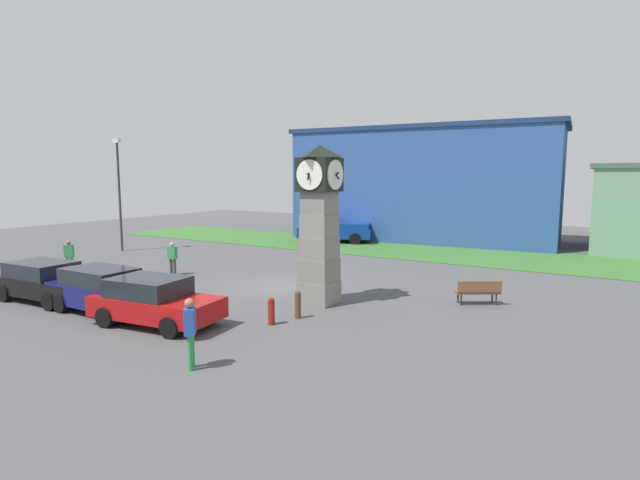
{
  "coord_description": "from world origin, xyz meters",
  "views": [
    {
      "loc": [
        12.31,
        -16.72,
        4.67
      ],
      "look_at": [
        1.14,
        1.44,
        1.92
      ],
      "focal_mm": 28.0,
      "sensor_mm": 36.0,
      "label": 1
    }
  ],
  "objects_px": {
    "car_by_building": "(154,301)",
    "pedestrian_near_bench": "(172,256)",
    "bench": "(478,290)",
    "street_lamp_near_road": "(408,184)",
    "bollard_mid_row": "(271,311)",
    "pickup_truck": "(335,229)",
    "pedestrian_crossing_lot": "(190,329)",
    "car_navy_sedan": "(46,281)",
    "pedestrian_by_cars": "(69,255)",
    "car_near_tower": "(105,290)",
    "bollard_near_tower": "(298,304)",
    "street_lamp_far_side": "(119,187)",
    "clock_tower": "(319,221)"
  },
  "relations": [
    {
      "from": "bench",
      "to": "pedestrian_by_cars",
      "type": "bearing_deg",
      "value": -166.52
    },
    {
      "from": "car_by_building",
      "to": "bollard_mid_row",
      "type": "bearing_deg",
      "value": 31.26
    },
    {
      "from": "pedestrian_by_cars",
      "to": "pedestrian_crossing_lot",
      "type": "bearing_deg",
      "value": -21.73
    },
    {
      "from": "bollard_near_tower",
      "to": "street_lamp_near_road",
      "type": "bearing_deg",
      "value": 101.38
    },
    {
      "from": "clock_tower",
      "to": "pedestrian_crossing_lot",
      "type": "relative_size",
      "value": 3.28
    },
    {
      "from": "bollard_mid_row",
      "to": "pedestrian_by_cars",
      "type": "distance_m",
      "value": 13.39
    },
    {
      "from": "car_by_building",
      "to": "pickup_truck",
      "type": "xyz_separation_m",
      "value": [
        -4.91,
        19.92,
        0.17
      ]
    },
    {
      "from": "car_by_building",
      "to": "pedestrian_near_bench",
      "type": "bearing_deg",
      "value": 134.09
    },
    {
      "from": "bollard_mid_row",
      "to": "pedestrian_near_bench",
      "type": "relative_size",
      "value": 0.57
    },
    {
      "from": "clock_tower",
      "to": "street_lamp_near_road",
      "type": "distance_m",
      "value": 17.67
    },
    {
      "from": "car_near_tower",
      "to": "pickup_truck",
      "type": "bearing_deg",
      "value": 96.71
    },
    {
      "from": "car_by_building",
      "to": "pedestrian_by_cars",
      "type": "height_order",
      "value": "pedestrian_by_cars"
    },
    {
      "from": "car_by_building",
      "to": "pedestrian_near_bench",
      "type": "relative_size",
      "value": 2.76
    },
    {
      "from": "clock_tower",
      "to": "car_navy_sedan",
      "type": "bearing_deg",
      "value": -150.53
    },
    {
      "from": "pedestrian_crossing_lot",
      "to": "pedestrian_by_cars",
      "type": "height_order",
      "value": "pedestrian_crossing_lot"
    },
    {
      "from": "bollard_near_tower",
      "to": "street_lamp_far_side",
      "type": "bearing_deg",
      "value": 159.64
    },
    {
      "from": "bollard_mid_row",
      "to": "pedestrian_near_bench",
      "type": "height_order",
      "value": "pedestrian_near_bench"
    },
    {
      "from": "bollard_mid_row",
      "to": "pickup_truck",
      "type": "xyz_separation_m",
      "value": [
        -8.06,
        18.0,
        0.48
      ]
    },
    {
      "from": "bollard_near_tower",
      "to": "pedestrian_by_cars",
      "type": "distance_m",
      "value": 13.63
    },
    {
      "from": "pickup_truck",
      "to": "pedestrian_crossing_lot",
      "type": "distance_m",
      "value": 23.58
    },
    {
      "from": "car_by_building",
      "to": "pedestrian_by_cars",
      "type": "relative_size",
      "value": 2.68
    },
    {
      "from": "car_near_tower",
      "to": "car_by_building",
      "type": "xyz_separation_m",
      "value": [
        2.57,
        -0.06,
        -0.02
      ]
    },
    {
      "from": "street_lamp_far_side",
      "to": "bench",
      "type": "bearing_deg",
      "value": -4.31
    },
    {
      "from": "pedestrian_crossing_lot",
      "to": "pickup_truck",
      "type": "bearing_deg",
      "value": 111.42
    },
    {
      "from": "pickup_truck",
      "to": "pedestrian_near_bench",
      "type": "height_order",
      "value": "pickup_truck"
    },
    {
      "from": "bench",
      "to": "pedestrian_by_cars",
      "type": "relative_size",
      "value": 1.01
    },
    {
      "from": "pedestrian_near_bench",
      "to": "pedestrian_by_cars",
      "type": "bearing_deg",
      "value": -152.03
    },
    {
      "from": "car_by_building",
      "to": "pedestrian_crossing_lot",
      "type": "distance_m",
      "value": 4.23
    },
    {
      "from": "clock_tower",
      "to": "street_lamp_far_side",
      "type": "relative_size",
      "value": 0.83
    },
    {
      "from": "pedestrian_crossing_lot",
      "to": "bench",
      "type": "bearing_deg",
      "value": 66.13
    },
    {
      "from": "bench",
      "to": "pedestrian_near_bench",
      "type": "distance_m",
      "value": 13.89
    },
    {
      "from": "car_by_building",
      "to": "street_lamp_near_road",
      "type": "distance_m",
      "value": 22.56
    },
    {
      "from": "pickup_truck",
      "to": "pedestrian_by_cars",
      "type": "relative_size",
      "value": 3.39
    },
    {
      "from": "pedestrian_crossing_lot",
      "to": "pedestrian_by_cars",
      "type": "distance_m",
      "value": 14.9
    },
    {
      "from": "car_near_tower",
      "to": "pedestrian_by_cars",
      "type": "relative_size",
      "value": 2.78
    },
    {
      "from": "pedestrian_crossing_lot",
      "to": "car_navy_sedan",
      "type": "bearing_deg",
      "value": 168.38
    },
    {
      "from": "bollard_mid_row",
      "to": "street_lamp_near_road",
      "type": "height_order",
      "value": "street_lamp_near_road"
    },
    {
      "from": "car_navy_sedan",
      "to": "street_lamp_far_side",
      "type": "distance_m",
      "value": 13.14
    },
    {
      "from": "pedestrian_crossing_lot",
      "to": "street_lamp_far_side",
      "type": "relative_size",
      "value": 0.25
    },
    {
      "from": "pickup_truck",
      "to": "car_navy_sedan",
      "type": "bearing_deg",
      "value": -92.93
    },
    {
      "from": "bollard_near_tower",
      "to": "bollard_mid_row",
      "type": "xyz_separation_m",
      "value": [
        -0.32,
        -1.02,
        -0.02
      ]
    },
    {
      "from": "pedestrian_near_bench",
      "to": "street_lamp_far_side",
      "type": "height_order",
      "value": "street_lamp_far_side"
    },
    {
      "from": "car_navy_sedan",
      "to": "pedestrian_near_bench",
      "type": "distance_m",
      "value": 5.92
    },
    {
      "from": "car_navy_sedan",
      "to": "bench",
      "type": "distance_m",
      "value": 16.08
    },
    {
      "from": "bollard_near_tower",
      "to": "pedestrian_by_cars",
      "type": "bearing_deg",
      "value": 177.71
    },
    {
      "from": "bench",
      "to": "street_lamp_near_road",
      "type": "height_order",
      "value": "street_lamp_near_road"
    },
    {
      "from": "bench",
      "to": "pedestrian_near_bench",
      "type": "xyz_separation_m",
      "value": [
        -13.75,
        -1.99,
        0.36
      ]
    },
    {
      "from": "bollard_mid_row",
      "to": "pickup_truck",
      "type": "distance_m",
      "value": 19.73
    },
    {
      "from": "bollard_mid_row",
      "to": "street_lamp_near_road",
      "type": "distance_m",
      "value": 21.02
    },
    {
      "from": "car_by_building",
      "to": "pedestrian_crossing_lot",
      "type": "bearing_deg",
      "value": -28.8
    }
  ]
}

